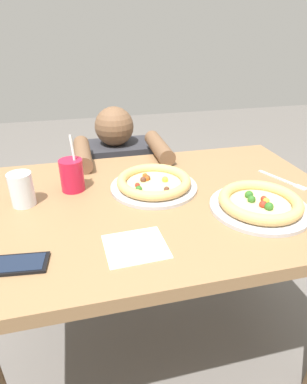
{
  "coord_description": "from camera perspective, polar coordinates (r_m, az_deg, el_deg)",
  "views": [
    {
      "loc": [
        -0.24,
        -0.91,
        1.27
      ],
      "look_at": [
        -0.02,
        -0.0,
        0.78
      ],
      "focal_mm": 30.14,
      "sensor_mm": 36.0,
      "label": 1
    }
  ],
  "objects": [
    {
      "name": "ground_plane",
      "position": [
        1.58,
        0.8,
        -25.7
      ],
      "size": [
        8.0,
        8.0,
        0.0
      ],
      "primitive_type": "plane",
      "color": "#66605B"
    },
    {
      "name": "dining_table",
      "position": [
        1.14,
        1.0,
        -6.37
      ],
      "size": [
        1.22,
        0.82,
        0.75
      ],
      "color": "#936D47",
      "rests_on": "ground"
    },
    {
      "name": "pizza_near",
      "position": [
        1.06,
        18.28,
        -1.93
      ],
      "size": [
        0.31,
        0.31,
        0.05
      ],
      "color": "#B7B7BC",
      "rests_on": "dining_table"
    },
    {
      "name": "pizza_far",
      "position": [
        1.14,
        0.04,
        1.6
      ],
      "size": [
        0.31,
        0.31,
        0.05
      ],
      "color": "#B7B7BC",
      "rests_on": "dining_table"
    },
    {
      "name": "drink_cup_colored",
      "position": [
        1.15,
        -14.23,
        2.94
      ],
      "size": [
        0.08,
        0.08,
        0.2
      ],
      "color": "red",
      "rests_on": "dining_table"
    },
    {
      "name": "water_cup_clear",
      "position": [
        1.1,
        -22.32,
        0.52
      ],
      "size": [
        0.07,
        0.07,
        0.11
      ],
      "color": "silver",
      "rests_on": "dining_table"
    },
    {
      "name": "paper_napkin",
      "position": [
        0.86,
        -3.18,
        -9.6
      ],
      "size": [
        0.17,
        0.15,
        0.0
      ],
      "primitive_type": "cube",
      "rotation": [
        0.0,
        0.0,
        0.05
      ],
      "color": "white",
      "rests_on": "dining_table"
    },
    {
      "name": "fork",
      "position": [
        1.29,
        22.09,
        1.87
      ],
      "size": [
        0.09,
        0.19,
        0.0
      ],
      "color": "silver",
      "rests_on": "dining_table"
    },
    {
      "name": "cell_phone",
      "position": [
        0.86,
        -23.13,
        -11.69
      ],
      "size": [
        0.16,
        0.09,
        0.01
      ],
      "color": "black",
      "rests_on": "dining_table"
    },
    {
      "name": "diner_seated",
      "position": [
        1.76,
        -6.18,
        -1.38
      ],
      "size": [
        0.4,
        0.52,
        0.92
      ],
      "color": "#333847",
      "rests_on": "ground"
    }
  ]
}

